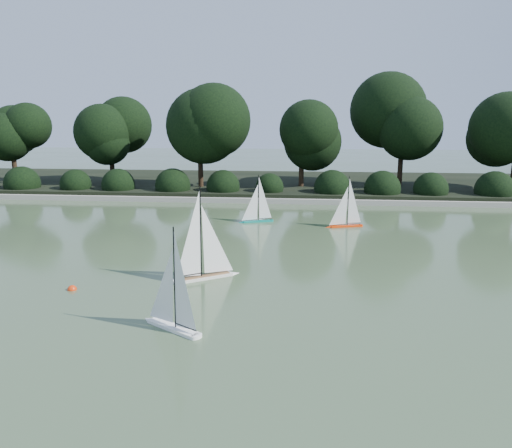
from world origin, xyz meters
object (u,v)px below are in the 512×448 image
object	(u,v)px
sailboat_white_a	(169,311)
race_buoy	(72,290)
sailboat_orange	(343,219)
sailboat_teal	(255,214)
sailboat_white_b	(209,263)

from	to	relation	value
sailboat_white_a	race_buoy	world-z (taller)	sailboat_white_a
sailboat_white_a	race_buoy	distance (m)	2.62
sailboat_orange	sailboat_teal	distance (m)	2.58
race_buoy	sailboat_white_b	bearing A→B (deg)	21.33
sailboat_orange	sailboat_white_a	bearing A→B (deg)	-112.92
sailboat_orange	race_buoy	size ratio (longest dim) A/B	9.05
sailboat_white_b	sailboat_orange	bearing A→B (deg)	59.19
sailboat_orange	race_buoy	world-z (taller)	sailboat_orange
sailboat_white_b	sailboat_teal	distance (m)	5.28
sailboat_white_a	sailboat_white_b	xyz separation A→B (m)	(0.15, 2.34, 0.04)
sailboat_teal	race_buoy	bearing A→B (deg)	-113.47
race_buoy	sailboat_orange	bearing A→B (deg)	47.84
sailboat_orange	sailboat_teal	size ratio (longest dim) A/B	1.03
sailboat_white_a	race_buoy	size ratio (longest dim) A/B	9.73
sailboat_white_b	sailboat_orange	xyz separation A→B (m)	(2.90, 4.86, -0.06)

